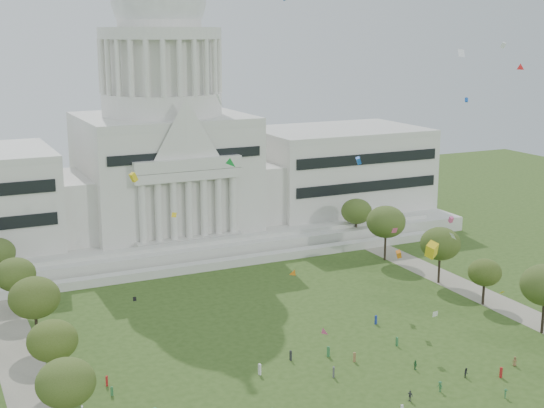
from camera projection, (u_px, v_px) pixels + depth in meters
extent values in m
cube|color=silver|center=(165.00, 230.00, 211.95)|extent=(160.00, 60.00, 4.00)
cube|color=silver|center=(207.00, 266.00, 183.11)|extent=(130.00, 3.00, 2.00)
cube|color=silver|center=(195.00, 251.00, 189.82)|extent=(140.00, 3.00, 5.00)
cube|color=silver|center=(338.00, 170.00, 231.14)|extent=(50.00, 34.00, 22.00)
cube|color=silver|center=(67.00, 207.00, 195.80)|extent=(12.00, 26.00, 16.00)
cube|color=silver|center=(257.00, 189.00, 218.35)|extent=(12.00, 26.00, 16.00)
cube|color=silver|center=(164.00, 175.00, 207.50)|extent=(44.00, 38.00, 28.00)
cube|color=silver|center=(188.00, 175.00, 189.17)|extent=(28.00, 3.00, 2.40)
cube|color=black|center=(368.00, 173.00, 215.54)|extent=(46.00, 0.40, 11.00)
cylinder|color=silver|center=(162.00, 104.00, 203.16)|extent=(32.00, 32.00, 6.00)
cylinder|color=silver|center=(161.00, 66.00, 200.93)|extent=(28.00, 28.00, 14.00)
cylinder|color=silver|center=(160.00, 33.00, 199.03)|extent=(32.40, 32.40, 3.00)
cylinder|color=silver|center=(159.00, 12.00, 197.80)|extent=(22.00, 22.00, 8.00)
cube|color=gray|center=(34.00, 403.00, 117.49)|extent=(8.00, 160.00, 0.04)
cube|color=gray|center=(511.00, 309.00, 157.58)|extent=(8.00, 160.00, 0.04)
ellipsoid|color=#3C511B|center=(66.00, 383.00, 105.64)|extent=(8.42, 8.42, 6.89)
cylinder|color=black|center=(543.00, 318.00, 144.23)|extent=(0.56, 0.56, 6.20)
cylinder|color=black|center=(55.00, 373.00, 121.98)|extent=(0.56, 0.56, 5.27)
ellipsoid|color=#3C4F16|center=(52.00, 341.00, 120.74)|extent=(8.12, 8.12, 6.65)
cylinder|color=black|center=(483.00, 294.00, 159.52)|extent=(0.56, 0.56, 4.56)
ellipsoid|color=#354714|center=(485.00, 272.00, 158.44)|extent=(7.01, 7.01, 5.74)
cylinder|color=black|center=(37.00, 331.00, 138.20)|extent=(0.56, 0.56, 6.03)
ellipsoid|color=#364716|center=(34.00, 298.00, 136.77)|extent=(9.29, 9.29, 7.60)
cylinder|color=black|center=(439.00, 270.00, 173.21)|extent=(0.56, 0.56, 5.97)
ellipsoid|color=#324615|center=(440.00, 244.00, 171.80)|extent=(9.19, 9.19, 7.52)
cylinder|color=black|center=(17.00, 301.00, 154.17)|extent=(0.56, 0.56, 5.41)
ellipsoid|color=#384B19|center=(15.00, 274.00, 152.88)|extent=(8.33, 8.33, 6.81)
cylinder|color=black|center=(385.00, 248.00, 190.38)|extent=(0.56, 0.56, 6.37)
ellipsoid|color=#384E1C|center=(386.00, 222.00, 188.87)|extent=(9.82, 9.82, 8.03)
cylinder|color=black|center=(356.00, 232.00, 207.32)|extent=(0.56, 0.56, 5.47)
ellipsoid|color=#354E19|center=(357.00, 211.00, 206.02)|extent=(8.42, 8.42, 6.89)
imported|color=olive|center=(515.00, 361.00, 130.42)|extent=(1.02, 0.93, 1.75)
imported|color=#26262B|center=(466.00, 373.00, 126.12)|extent=(0.95, 0.92, 1.69)
imported|color=#33723F|center=(440.00, 386.00, 121.16)|extent=(0.67, 1.20, 1.81)
imported|color=#4C4C51|center=(410.00, 396.00, 118.10)|extent=(0.91, 1.19, 1.80)
imported|color=#33723F|center=(506.00, 394.00, 119.02)|extent=(1.12, 1.07, 1.58)
imported|color=#33723F|center=(415.00, 365.00, 129.00)|extent=(0.63, 1.06, 1.76)
cube|color=navy|center=(376.00, 320.00, 149.10)|extent=(0.55, 0.45, 1.79)
cube|color=#B21E1E|center=(107.00, 381.00, 123.13)|extent=(0.46, 0.54, 1.73)
cube|color=silver|center=(260.00, 369.00, 127.09)|extent=(0.41, 0.57, 1.94)
cube|color=#33723F|center=(112.00, 391.00, 119.88)|extent=(0.46, 0.39, 1.50)
cube|color=olive|center=(354.00, 357.00, 132.10)|extent=(0.53, 0.46, 1.71)
cube|color=#33723F|center=(397.00, 342.00, 138.77)|extent=(0.29, 0.46, 1.70)
cube|color=#B21E1E|center=(501.00, 372.00, 126.09)|extent=(0.55, 0.55, 1.81)
cube|color=#26262B|center=(291.00, 355.00, 132.72)|extent=(0.33, 0.49, 1.78)
cube|color=#4C4C51|center=(334.00, 372.00, 126.13)|extent=(0.51, 0.58, 1.87)
cube|color=#33723F|center=(328.00, 352.00, 134.17)|extent=(0.59, 0.57, 1.90)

